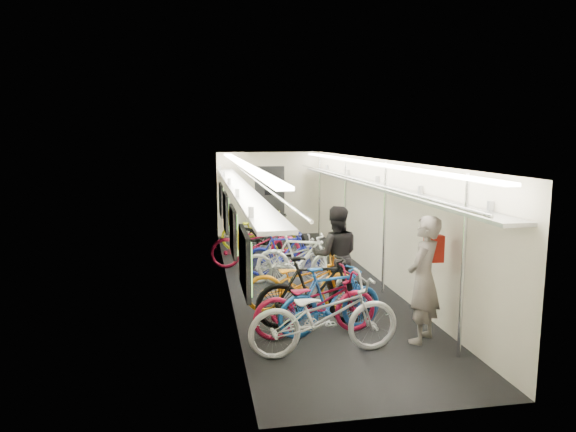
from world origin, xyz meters
name	(u,v)px	position (x,y,z in m)	size (l,w,h in m)	color
train_car_shell	(280,195)	(-0.36, 0.71, 1.66)	(10.00, 10.00, 10.00)	black
bicycle_0	(324,316)	(-0.44, -3.39, 0.53)	(0.70, 2.02, 1.06)	silver
bicycle_1	(331,300)	(-0.18, -2.70, 0.50)	(0.47, 1.68, 1.01)	#1C55AA
bicycle_2	(316,303)	(-0.41, -2.74, 0.48)	(0.64, 1.84, 0.97)	maroon
bicycle_3	(315,291)	(-0.33, -2.40, 0.55)	(0.51, 1.82, 1.09)	black
bicycle_4	(302,282)	(-0.40, -1.67, 0.49)	(0.65, 1.86, 0.98)	orange
bicycle_5	(301,259)	(-0.13, -0.24, 0.53)	(0.50, 1.76, 1.06)	white
bicycle_6	(287,260)	(-0.35, 0.00, 0.46)	(0.61, 1.75, 0.92)	#ACACB1
bicycle_7	(283,253)	(-0.34, 0.53, 0.47)	(0.44, 1.56, 0.94)	navy
bicycle_8	(256,244)	(-0.82, 1.32, 0.52)	(0.69, 1.98, 1.04)	maroon
bicycle_9	(268,234)	(-0.41, 2.24, 0.54)	(0.51, 1.80, 1.08)	black
bicycle_10	(258,231)	(-0.57, 2.92, 0.49)	(0.66, 1.88, 0.99)	gold
passenger_near	(423,279)	(1.01, -3.20, 0.89)	(0.65, 0.43, 1.78)	gray
passenger_mid	(335,255)	(0.24, -1.40, 0.85)	(0.82, 0.64, 1.69)	black
backpack	(434,249)	(1.21, -3.04, 1.28)	(0.26, 0.14, 0.38)	#B01C11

